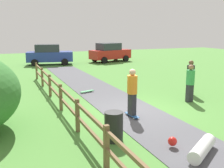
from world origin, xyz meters
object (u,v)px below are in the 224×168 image
bystander_green (190,81)px  parked_car_red (110,52)px  skater_riding (132,90)px  trash_bin (114,126)px  skateboard_loose (87,91)px  skater_fallen (199,148)px  bystander_black (190,76)px  parked_car_blue (49,54)px

bystander_green → parked_car_red: (2.48, 15.83, 0.01)m
skater_riding → parked_car_red: parked_car_red is taller
trash_bin → skateboard_loose: size_ratio=1.09×
skater_fallen → bystander_black: size_ratio=0.78×
skateboard_loose → bystander_black: bystander_black is taller
skateboard_loose → parked_car_red: size_ratio=0.18×
skater_riding → bystander_green: bearing=15.9°
bystander_green → parked_car_red: size_ratio=0.39×
trash_bin → parked_car_red: (7.45, 18.57, 0.51)m
skater_riding → bystander_black: 4.87m
bystander_black → parked_car_red: (1.57, 14.71, -0.02)m
skater_riding → trash_bin: bearing=-130.5°
skater_riding → parked_car_blue: (-0.21, 16.84, -0.09)m
bystander_green → parked_car_blue: parked_car_blue is taller
skateboard_loose → parked_car_blue: size_ratio=0.19×
skateboard_loose → bystander_green: bystander_green is taller
trash_bin → skater_riding: size_ratio=0.49×
trash_bin → skater_riding: skater_riding is taller
trash_bin → skater_fallen: bearing=-44.8°
skater_riding → skater_fallen: 3.59m
bystander_black → skateboard_loose: bearing=153.7°
skater_riding → parked_car_red: (5.96, 16.82, -0.09)m
skateboard_loose → bystander_black: size_ratio=0.47×
skater_riding → parked_car_red: bearing=70.5°
skater_fallen → bystander_black: 7.00m
bystander_black → parked_car_blue: bearing=107.4°
bystander_green → parked_car_blue: bearing=103.1°
skateboard_loose → bystander_green: size_ratio=0.48×
skater_fallen → bystander_green: 5.56m
bystander_black → parked_car_red: size_ratio=0.39×
parked_car_red → skater_fallen: bearing=-105.7°
skateboard_loose → skater_fallen: bearing=-85.4°
trash_bin → parked_car_blue: parked_car_blue is taller
trash_bin → bystander_black: size_ratio=0.51×
skater_fallen → parked_car_red: parked_car_red is taller
parked_car_red → trash_bin: bearing=-111.9°
skateboard_loose → parked_car_red: (6.34, 12.34, 0.87)m
trash_bin → parked_car_red: bearing=68.1°
skater_fallen → bystander_green: bearing=54.2°
skateboard_loose → bystander_green: (3.86, -3.49, 0.86)m
parked_car_red → bystander_black: bearing=-96.1°
trash_bin → skater_fallen: (1.75, -1.74, -0.25)m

